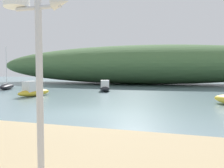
% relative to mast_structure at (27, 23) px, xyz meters
% --- Properties ---
extents(ground_plane, '(120.00, 120.00, 0.00)m').
position_rel_mast_structure_xyz_m(ground_plane, '(-2.37, 7.38, -3.00)').
color(ground_plane, gray).
extents(distant_hill, '(51.11, 15.15, 6.32)m').
position_rel_mast_structure_xyz_m(distant_hill, '(-4.65, 34.30, 0.16)').
color(distant_hill, '#476B3D').
rests_on(distant_hill, ground).
extents(mast_structure, '(1.24, 0.45, 3.49)m').
position_rel_mast_structure_xyz_m(mast_structure, '(0.00, 0.00, 0.00)').
color(mast_structure, silver).
rests_on(mast_structure, beach_sand).
extents(motorboat_off_point, '(1.78, 3.46, 1.30)m').
position_rel_mast_structure_xyz_m(motorboat_off_point, '(-9.54, 13.26, -2.54)').
color(motorboat_off_point, gold).
rests_on(motorboat_off_point, ground).
extents(motorboat_inner_mooring, '(2.10, 3.45, 1.18)m').
position_rel_mast_structure_xyz_m(motorboat_inner_mooring, '(-5.25, 19.70, -2.58)').
color(motorboat_inner_mooring, black).
rests_on(motorboat_inner_mooring, ground).
extents(sailboat_near_shore, '(2.87, 4.24, 5.02)m').
position_rel_mast_structure_xyz_m(sailboat_near_shore, '(-17.11, 18.69, -2.66)').
color(sailboat_near_shore, black).
rests_on(sailboat_near_shore, ground).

